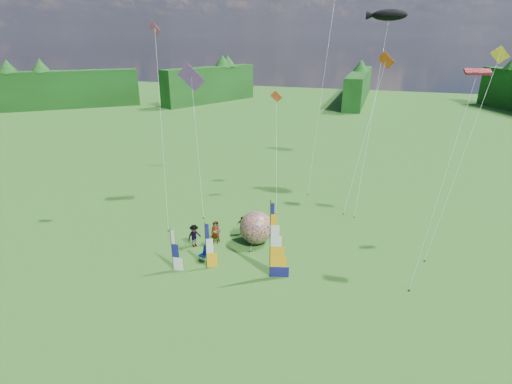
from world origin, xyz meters
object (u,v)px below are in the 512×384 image
(spectator_a, at_px, (215,233))
(kite_whale, at_px, (374,102))
(bol_inflatable, at_px, (256,228))
(spectator_c, at_px, (194,236))
(side_banner_far, at_px, (172,250))
(spectator_b, at_px, (217,232))
(spectator_d, at_px, (242,225))
(feather_banner_main, at_px, (270,241))
(side_banner_left, at_px, (206,246))
(camp_chair, at_px, (204,254))

(spectator_a, height_order, kite_whale, kite_whale)
(kite_whale, bearing_deg, spectator_a, -141.19)
(bol_inflatable, distance_m, kite_whale, 17.58)
(spectator_c, bearing_deg, side_banner_far, -150.42)
(spectator_a, xyz_separation_m, spectator_b, (0.01, 0.32, -0.05))
(spectator_d, bearing_deg, feather_banner_main, 132.05)
(spectator_b, bearing_deg, feather_banner_main, -33.83)
(spectator_d, bearing_deg, side_banner_left, 89.34)
(feather_banner_main, height_order, camp_chair, feather_banner_main)
(side_banner_left, height_order, spectator_d, side_banner_left)
(spectator_a, xyz_separation_m, kite_whale, (10.81, 14.52, 8.81))
(camp_chair, xyz_separation_m, kite_whale, (10.52, 17.32, 9.18))
(spectator_d, bearing_deg, side_banner_far, 73.39)
(spectator_c, bearing_deg, camp_chair, -108.83)
(spectator_c, relative_size, kite_whale, 0.10)
(spectator_c, xyz_separation_m, camp_chair, (1.64, -1.80, -0.38))
(feather_banner_main, relative_size, side_banner_far, 1.75)
(feather_banner_main, height_order, bol_inflatable, feather_banner_main)
(camp_chair, bearing_deg, spectator_b, 114.80)
(feather_banner_main, relative_size, camp_chair, 4.95)
(camp_chair, distance_m, kite_whale, 22.25)
(spectator_b, height_order, kite_whale, kite_whale)
(side_banner_far, distance_m, camp_chair, 2.62)
(feather_banner_main, height_order, kite_whale, kite_whale)
(spectator_c, bearing_deg, spectator_d, -13.35)
(side_banner_left, xyz_separation_m, spectator_a, (-0.85, 3.58, -0.83))
(spectator_a, height_order, spectator_b, spectator_a)
(side_banner_left, relative_size, spectator_c, 1.86)
(spectator_d, height_order, camp_chair, spectator_d)
(spectator_a, relative_size, camp_chair, 1.65)
(spectator_a, bearing_deg, camp_chair, -109.28)
(spectator_b, bearing_deg, side_banner_left, -78.33)
(spectator_b, bearing_deg, side_banner_far, -105.53)
(spectator_a, relative_size, spectator_c, 0.99)
(side_banner_far, relative_size, spectator_c, 1.69)
(side_banner_left, distance_m, side_banner_far, 2.40)
(side_banner_far, distance_m, spectator_a, 4.83)
(feather_banner_main, height_order, side_banner_far, feather_banner_main)
(bol_inflatable, relative_size, spectator_a, 1.44)
(feather_banner_main, relative_size, spectator_b, 3.16)
(side_banner_far, relative_size, spectator_b, 1.80)
(side_banner_far, distance_m, spectator_d, 7.41)
(bol_inflatable, xyz_separation_m, camp_chair, (-2.83, -3.93, -0.78))
(spectator_a, bearing_deg, feather_banner_main, -55.97)
(bol_inflatable, bearing_deg, spectator_c, -154.50)
(spectator_b, height_order, spectator_c, spectator_c)
(spectator_c, distance_m, spectator_d, 4.31)
(camp_chair, bearing_deg, spectator_c, 152.12)
(side_banner_far, height_order, kite_whale, kite_whale)
(spectator_a, bearing_deg, spectator_c, -168.61)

